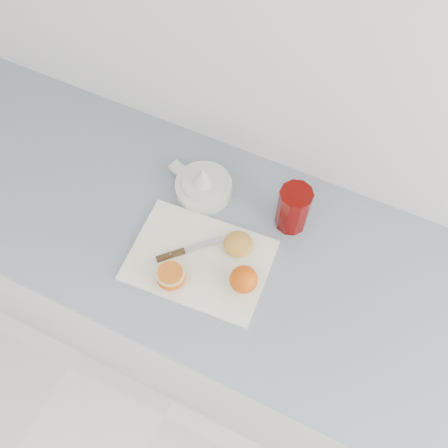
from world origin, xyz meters
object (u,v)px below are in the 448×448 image
Objects in this scene: citrus_juicer at (203,185)px; half_orange at (171,276)px; counter at (210,297)px; cutting_board at (199,260)px; red_tumbler at (293,210)px.

half_orange is at bearing -79.40° from citrus_juicer.
cutting_board is (0.02, -0.07, 0.45)m from counter.
half_orange is at bearing -114.15° from cutting_board.
citrus_juicer is 0.26m from red_tumbler.
red_tumbler reaches higher than counter.
cutting_board is 2.48× the size of red_tumbler.
counter is 0.56m from red_tumbler.
red_tumbler is at bearing 2.81° from citrus_juicer.
counter is 0.49m from citrus_juicer.
counter is 12.72× the size of citrus_juicer.
red_tumbler is at bearing 35.79° from counter.
citrus_juicer is (-0.05, 0.28, -0.01)m from half_orange.
counter is at bearing -144.21° from red_tumbler.
red_tumbler is (0.17, 0.21, 0.06)m from cutting_board.
half_orange is (-0.04, -0.08, 0.03)m from cutting_board.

